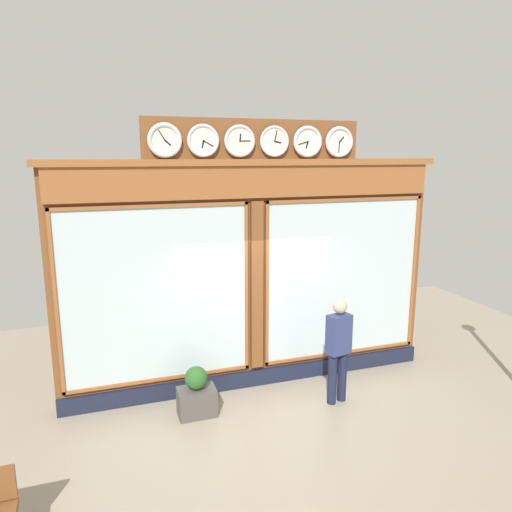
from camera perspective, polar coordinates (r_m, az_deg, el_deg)
The scene contains 5 objects.
ground_plane at distance 6.19m, azimuth 9.32°, elevation -26.32°, with size 14.00×14.00×0.00m, color gray.
shop_facade at distance 7.78m, azimuth -0.29°, elevation -1.98°, with size 6.40×0.42×4.36m.
pedestrian at distance 7.56m, azimuth 9.88°, elevation -10.65°, with size 0.40×0.29×1.69m.
planter_box at distance 7.46m, azimuth -7.13°, elevation -16.99°, with size 0.56×0.36×0.43m, color #4C4742.
planter_shrub at distance 7.29m, azimuth -7.21°, elevation -14.34°, with size 0.34×0.34×0.34m, color #285623.
Camera 1 is at (2.38, 7.04, 3.82)m, focal length 33.27 mm.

